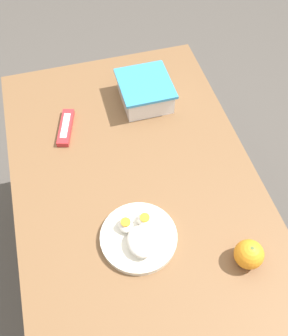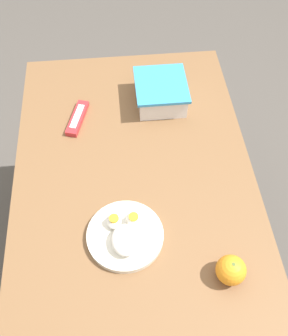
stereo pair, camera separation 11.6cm
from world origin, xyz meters
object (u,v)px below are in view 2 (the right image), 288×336
Objects in this scene: candy_bar at (77,118)px; rice_plate at (125,235)px; food_container at (161,94)px; orange_fruit at (231,270)px.

rice_plate is at bearing 16.18° from candy_bar.
rice_plate is at bearing -17.20° from food_container.
orange_fruit is at bearing 62.94° from rice_plate.
food_container is at bearing 162.80° from rice_plate.
rice_plate is (0.51, -0.16, -0.02)m from food_container.
food_container reaches higher than rice_plate.
rice_plate is 1.34× the size of candy_bar.
food_container reaches higher than candy_bar.
food_container is at bearing -171.23° from orange_fruit.
orange_fruit is 0.50× the size of candy_bar.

